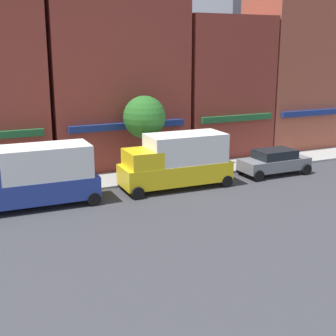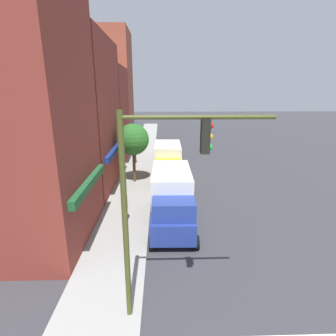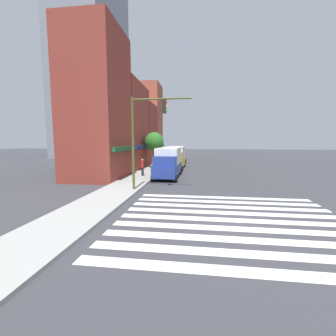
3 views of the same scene
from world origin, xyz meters
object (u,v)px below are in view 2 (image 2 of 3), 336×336
(box_truck_yellow, at_px, (168,162))
(pedestrian_red_jacket, at_px, (125,206))
(box_truck_blue, at_px, (172,197))
(street_tree, at_px, (133,140))
(traffic_signal, at_px, (155,189))
(pedestrian_green_top, at_px, (135,154))
(sedan_grey, at_px, (166,153))

(box_truck_yellow, distance_m, pedestrian_red_jacket, 8.30)
(box_truck_blue, distance_m, street_tree, 7.77)
(traffic_signal, xyz_separation_m, pedestrian_green_top, (19.59, 2.51, -3.56))
(traffic_signal, distance_m, pedestrian_red_jacket, 7.73)
(box_truck_blue, relative_size, box_truck_yellow, 1.00)
(box_truck_blue, bearing_deg, pedestrian_green_top, 15.45)
(box_truck_blue, height_order, box_truck_yellow, same)
(traffic_signal, xyz_separation_m, street_tree, (13.66, 2.01, -0.96))
(box_truck_yellow, height_order, pedestrian_green_top, box_truck_yellow)
(sedan_grey, bearing_deg, pedestrian_green_top, 115.07)
(box_truck_yellow, xyz_separation_m, pedestrian_green_top, (5.14, 3.30, -0.51))
(box_truck_yellow, distance_m, street_tree, 3.58)
(street_tree, bearing_deg, box_truck_blue, -158.03)
(traffic_signal, xyz_separation_m, box_truck_yellow, (14.45, -0.79, -3.04))
(box_truck_blue, height_order, pedestrian_green_top, box_truck_blue)
(sedan_grey, relative_size, pedestrian_red_jacket, 2.49)
(box_truck_yellow, distance_m, sedan_grey, 6.75)
(box_truck_blue, height_order, pedestrian_red_jacket, box_truck_blue)
(sedan_grey, height_order, pedestrian_red_jacket, pedestrian_red_jacket)
(traffic_signal, height_order, street_tree, traffic_signal)
(box_truck_blue, bearing_deg, traffic_signal, 174.40)
(traffic_signal, distance_m, box_truck_yellow, 14.78)
(box_truck_blue, relative_size, pedestrian_red_jacket, 3.53)
(box_truck_blue, distance_m, pedestrian_green_top, 13.30)
(sedan_grey, xyz_separation_m, street_tree, (-7.50, 2.80, 2.82))
(traffic_signal, relative_size, street_tree, 1.43)
(pedestrian_red_jacket, bearing_deg, street_tree, -99.47)
(box_truck_blue, height_order, sedan_grey, box_truck_blue)
(box_truck_blue, height_order, street_tree, street_tree)
(traffic_signal, relative_size, box_truck_blue, 1.10)
(traffic_signal, xyz_separation_m, box_truck_blue, (6.72, -0.79, -3.04))
(traffic_signal, relative_size, pedestrian_green_top, 3.89)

